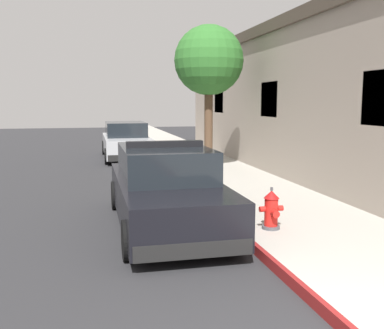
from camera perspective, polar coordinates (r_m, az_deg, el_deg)
ground_plane at (r=13.35m, az=-21.01°, el=-3.43°), size 31.24×60.00×0.20m
sidewalk_pavement at (r=13.78m, az=4.46°, el=-1.79°), size 2.97×60.00×0.16m
curb_painted_edge at (r=13.41m, az=-1.76°, el=-2.04°), size 0.08×60.00×0.16m
storefront_building at (r=16.03m, az=20.93°, el=7.65°), size 6.89×20.40×4.91m
police_cruiser at (r=8.69m, az=-3.39°, el=-3.17°), size 1.94×4.84×1.68m
parked_car_silver_ahead at (r=19.40m, az=-8.45°, el=2.96°), size 1.94×4.84×1.56m
fire_hydrant at (r=8.13m, az=10.12°, el=-5.73°), size 0.44×0.40×0.76m
street_tree at (r=14.85m, az=2.17°, el=13.04°), size 2.26×2.26×4.73m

